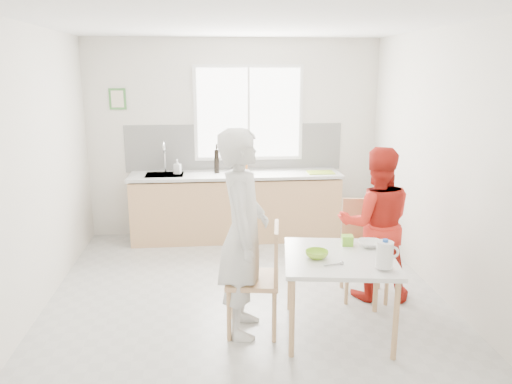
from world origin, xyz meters
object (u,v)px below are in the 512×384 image
person_white (243,234)px  milk_jug (385,254)px  chair_far (364,243)px  wine_bottle_b (241,162)px  chair_left (261,274)px  dining_table (339,264)px  person_red (376,224)px  bowl_green (317,254)px  bowl_white (370,244)px  wine_bottle_a (217,161)px

person_white → milk_jug: size_ratio=7.68×
chair_far → wine_bottle_b: size_ratio=3.30×
chair_left → dining_table: bearing=90.0°
person_white → person_red: size_ratio=1.17×
person_white → milk_jug: (1.10, -0.44, -0.06)m
person_white → bowl_green: (0.62, -0.14, -0.16)m
person_red → person_white: bearing=30.8°
dining_table → chair_far: 0.90m
chair_left → person_red: (1.21, 0.59, 0.24)m
chair_left → chair_far: size_ratio=0.99×
chair_far → wine_bottle_b: 2.30m
chair_left → milk_jug: chair_left is taller
dining_table → chair_far: (0.46, 0.77, -0.10)m
bowl_white → wine_bottle_a: wine_bottle_a is taller
chair_left → chair_far: bearing=128.8°
chair_far → bowl_white: (-0.13, -0.56, 0.20)m
dining_table → bowl_green: bowl_green is taller
chair_far → person_red: person_red is taller
person_white → bowl_white: (1.15, 0.09, -0.16)m
bowl_green → bowl_white: bowl_green is taller
person_red → bowl_white: person_red is taller
person_white → person_red: bearing=-59.2°
chair_left → wine_bottle_b: bearing=-171.8°
person_red → wine_bottle_a: person_red is taller
dining_table → bowl_white: (0.33, 0.21, 0.10)m
chair_left → wine_bottle_a: size_ratio=3.06×
chair_far → person_red: size_ratio=0.64×
bowl_white → wine_bottle_a: (-1.34, 2.49, 0.33)m
dining_table → wine_bottle_b: 2.81m
dining_table → chair_far: size_ratio=1.07×
chair_far → wine_bottle_b: (-1.14, 1.92, 0.52)m
bowl_green → wine_bottle_a: 2.85m
wine_bottle_b → milk_jug: bearing=-72.4°
person_red → bowl_white: size_ratio=7.37×
milk_jug → bowl_green: bearing=156.3°
wine_bottle_b → bowl_white: bearing=-68.0°
dining_table → person_red: 0.89m
person_red → wine_bottle_a: 2.56m
bowl_green → dining_table: bearing=5.9°
dining_table → milk_jug: bearing=-48.9°
dining_table → chair_left: 0.68m
wine_bottle_b → bowl_green: bearing=-80.2°
bowl_white → wine_bottle_b: (-1.01, 2.49, 0.32)m
chair_left → bowl_green: chair_left is taller
milk_jug → wine_bottle_a: size_ratio=0.74×
dining_table → bowl_green: 0.23m
dining_table → wine_bottle_a: size_ratio=3.31×
wine_bottle_b → person_red: bearing=-58.7°
person_red → wine_bottle_a: size_ratio=4.87×
chair_left → person_red: person_red is taller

